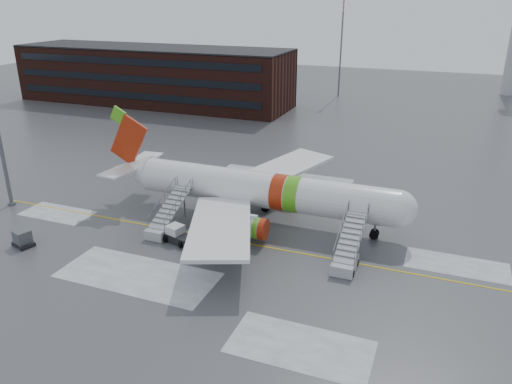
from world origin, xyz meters
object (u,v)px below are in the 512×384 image
at_px(airstair_fwd, 347,255).
at_px(pushback_tug, 178,235).
at_px(airstair_aft, 164,223).
at_px(airliner, 255,189).
at_px(uld_container, 23,239).

bearing_deg(airstair_fwd, pushback_tug, -175.39).
bearing_deg(airstair_aft, airliner, 41.55).
distance_m(airliner, airstair_aft, 10.13).
xyz_separation_m(airstair_fwd, airstair_aft, (-18.86, 0.00, 0.00)).
relative_size(airliner, pushback_tug, 10.95).
height_order(pushback_tug, uld_container, pushback_tug).
xyz_separation_m(airliner, airstair_aft, (-7.37, -6.54, -2.35)).
relative_size(airstair_fwd, airstair_aft, 1.00).
distance_m(airliner, uld_container, 23.59).
relative_size(airliner, airstair_aft, 4.55).
xyz_separation_m(airstair_fwd, uld_container, (-30.17, -7.61, -0.31)).
bearing_deg(airstair_fwd, airstair_aft, 180.00).
relative_size(pushback_tug, uld_container, 1.38).
distance_m(airstair_aft, pushback_tug, 2.70).
relative_size(airstair_aft, pushback_tug, 2.41).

